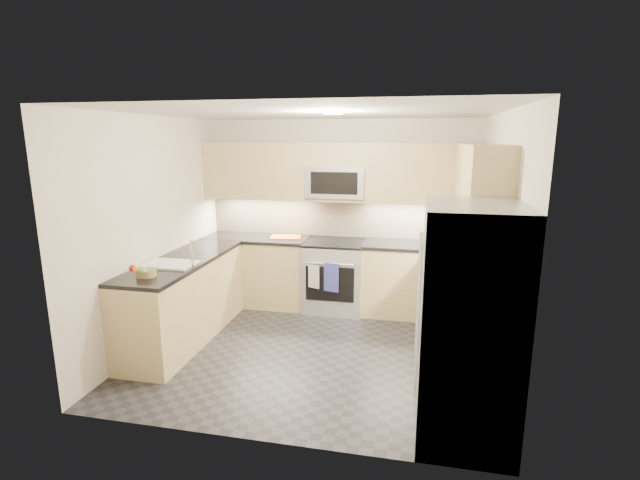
{
  "coord_description": "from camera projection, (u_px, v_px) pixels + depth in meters",
  "views": [
    {
      "loc": [
        1.04,
        -4.55,
        2.26
      ],
      "look_at": [
        0.0,
        0.35,
        1.15
      ],
      "focal_mm": 26.0,
      "sensor_mm": 36.0,
      "label": 1
    }
  ],
  "objects": [
    {
      "name": "dish_towel_check",
      "position": [
        314.0,
        276.0,
        5.83
      ],
      "size": [
        0.15,
        0.07,
        0.3
      ],
      "primitive_type": "cube",
      "rotation": [
        0.0,
        0.0,
        -0.39
      ],
      "color": "silver",
      "rests_on": "oven_handle"
    },
    {
      "name": "fruit_basket",
      "position": [
        146.0,
        273.0,
        4.5
      ],
      "size": [
        0.24,
        0.24,
        0.07
      ],
      "primitive_type": "cylinder",
      "rotation": [
        0.0,
        0.0,
        0.3
      ],
      "color": "olive",
      "rests_on": "countertop_peninsula"
    },
    {
      "name": "countertop_back_right",
      "position": [
        420.0,
        246.0,
        5.87
      ],
      "size": [
        1.42,
        0.63,
        0.04
      ],
      "primitive_type": "cube",
      "color": "black",
      "rests_on": "base_cab_back_right"
    },
    {
      "name": "base_cab_back_left",
      "position": [
        257.0,
        271.0,
        6.41
      ],
      "size": [
        1.42,
        0.6,
        0.9
      ],
      "primitive_type": "cube",
      "color": "tan",
      "rests_on": "floor"
    },
    {
      "name": "upper_cab_right",
      "position": [
        479.0,
        182.0,
        4.58
      ],
      "size": [
        0.35,
        1.95,
        0.75
      ],
      "primitive_type": "cube",
      "color": "tan",
      "rests_on": "wall_right"
    },
    {
      "name": "microwave",
      "position": [
        337.0,
        182.0,
        6.01
      ],
      "size": [
        0.76,
        0.4,
        0.4
      ],
      "primitive_type": "cube",
      "color": "#9B9FA3",
      "rests_on": "upper_cab_back"
    },
    {
      "name": "microwave_door",
      "position": [
        334.0,
        183.0,
        5.82
      ],
      "size": [
        0.6,
        0.01,
        0.28
      ],
      "primitive_type": "cube",
      "color": "black",
      "rests_on": "microwave"
    },
    {
      "name": "fruit_pear",
      "position": [
        142.0,
        270.0,
        4.3
      ],
      "size": [
        0.07,
        0.07,
        0.07
      ],
      "primitive_type": "sphere",
      "color": "#51AA49",
      "rests_on": "fruit_basket"
    },
    {
      "name": "refrigerator",
      "position": [
        468.0,
        324.0,
        3.46
      ],
      "size": [
        0.7,
        0.9,
        1.8
      ],
      "primitive_type": "cube",
      "color": "#A1A3A9",
      "rests_on": "floor"
    },
    {
      "name": "fridge_handle_right",
      "position": [
        418.0,
        305.0,
        3.69
      ],
      "size": [
        0.02,
        0.02,
        1.2
      ],
      "primitive_type": "cylinder",
      "color": "#B2B5BA",
      "rests_on": "refrigerator"
    },
    {
      "name": "cutting_board",
      "position": [
        286.0,
        237.0,
        6.27
      ],
      "size": [
        0.45,
        0.35,
        0.01
      ],
      "primitive_type": "cube",
      "rotation": [
        0.0,
        0.0,
        0.17
      ],
      "color": "orange",
      "rests_on": "countertop_back_left"
    },
    {
      "name": "range_cooktop",
      "position": [
        335.0,
        243.0,
        6.06
      ],
      "size": [
        0.76,
        0.65,
        0.03
      ],
      "primitive_type": "cube",
      "color": "black",
      "rests_on": "gas_range"
    },
    {
      "name": "countertop_peninsula",
      "position": [
        182.0,
        261.0,
        5.15
      ],
      "size": [
        0.63,
        2.0,
        0.04
      ],
      "primitive_type": "cube",
      "color": "black",
      "rests_on": "base_cab_peninsula"
    },
    {
      "name": "upper_cab_back",
      "position": [
        337.0,
        172.0,
        6.01
      ],
      "size": [
        3.6,
        0.35,
        0.75
      ],
      "primitive_type": "cube",
      "color": "tan",
      "rests_on": "wall_back"
    },
    {
      "name": "floor",
      "position": [
        313.0,
        350.0,
        5.04
      ],
      "size": [
        3.6,
        3.2,
        0.0
      ],
      "primitive_type": "cube",
      "color": "black",
      "rests_on": "ground"
    },
    {
      "name": "base_cab_right",
      "position": [
        458.0,
        317.0,
        4.79
      ],
      "size": [
        0.6,
        1.7,
        0.9
      ],
      "primitive_type": "cube",
      "color": "tan",
      "rests_on": "floor"
    },
    {
      "name": "backsplash_back",
      "position": [
        339.0,
        218.0,
        6.31
      ],
      "size": [
        3.6,
        0.01,
        0.51
      ],
      "primitive_type": "cube",
      "color": "tan",
      "rests_on": "wall_back"
    },
    {
      "name": "base_cab_back_right",
      "position": [
        418.0,
        281.0,
        5.97
      ],
      "size": [
        1.42,
        0.6,
        0.9
      ],
      "primitive_type": "cube",
      "color": "tan",
      "rests_on": "floor"
    },
    {
      "name": "fruit_orange",
      "position": [
        136.0,
        270.0,
        4.32
      ],
      "size": [
        0.06,
        0.06,
        0.06
      ],
      "primitive_type": "sphere",
      "color": "orange",
      "rests_on": "fruit_basket"
    },
    {
      "name": "oven_door_glass",
      "position": [
        330.0,
        284.0,
        5.85
      ],
      "size": [
        0.62,
        0.02,
        0.45
      ],
      "primitive_type": "cube",
      "color": "black",
      "rests_on": "gas_range"
    },
    {
      "name": "gas_range",
      "position": [
        334.0,
        276.0,
        6.16
      ],
      "size": [
        0.76,
        0.65,
        0.91
      ],
      "primitive_type": "cube",
      "color": "#ABADB4",
      "rests_on": "floor"
    },
    {
      "name": "sink_basin",
      "position": [
        170.0,
        270.0,
        4.92
      ],
      "size": [
        0.52,
        0.38,
        0.16
      ],
      "primitive_type": "cube",
      "color": "white",
      "rests_on": "base_cab_peninsula"
    },
    {
      "name": "ceiling",
      "position": [
        313.0,
        112.0,
        4.5
      ],
      "size": [
        3.6,
        3.2,
        0.02
      ],
      "primitive_type": "cube",
      "color": "beige",
      "rests_on": "wall_back"
    },
    {
      "name": "backsplash_right",
      "position": [
        489.0,
        241.0,
        4.85
      ],
      "size": [
        0.01,
        2.3,
        0.51
      ],
      "primitive_type": "cube",
      "color": "tan",
      "rests_on": "wall_right"
    },
    {
      "name": "fruit_apple",
      "position": [
        133.0,
        268.0,
        4.36
      ],
      "size": [
        0.07,
        0.07,
        0.07
      ],
      "primitive_type": "sphere",
      "color": "#AF1419",
      "rests_on": "fruit_basket"
    },
    {
      "name": "base_cab_peninsula",
      "position": [
        184.0,
        301.0,
        5.25
      ],
      "size": [
        0.6,
        2.0,
        0.9
      ],
      "primitive_type": "cube",
      "color": "tan",
      "rests_on": "floor"
    },
    {
      "name": "countertop_right",
      "position": [
        461.0,
        273.0,
        4.68
      ],
      "size": [
        0.63,
        1.7,
        0.04
      ],
      "primitive_type": "cube",
      "color": "black",
      "rests_on": "base_cab_right"
    },
    {
      "name": "faucet",
      "position": [
        192.0,
        253.0,
        4.82
      ],
      "size": [
        0.03,
        0.03,
        0.28
      ],
      "primitive_type": "cylinder",
      "color": "silver",
      "rests_on": "countertop_peninsula"
    },
    {
      "name": "utensil_bowl",
      "position": [
        469.0,
        240.0,
        5.74
      ],
      "size": [
        0.34,
        0.34,
        0.16
      ],
      "primitive_type": "cylinder",
      "rotation": [
        0.0,
        0.0,
        -0.3
      ],
      "color": "green",
      "rests_on": "countertop_back_right"
    },
    {
      "name": "oven_handle",
      "position": [
        330.0,
        264.0,
        5.77
      ],
      "size": [
        0.6,
        0.02,
        0.02
      ],
      "primitive_type": "cylinder",
      "rotation": [
        0.0,
        1.57,
        0.0
      ],
      "color": "#B2B5BA",
      "rests_on": "gas_range"
    },
    {
      "name": "wall_right",
      "position": [
        497.0,
        246.0,
        4.41
      ],
      "size": [
        0.02,
        3.2,
        2.5
      ],
      "primitive_type": "cube",
      "color": "beige",
      "rests_on": "floor"
    },
    {
      "name": "wall_left",
      "position": [
        155.0,
        231.0,
        5.14
      ],
      "size": [
        0.02,
        3.2,
        2.5
      ],
      "primitive_type": "cube",
      "color": "beige",
      "rests_on": "floor"
    },
    {
      "name": "dish_towel_blue",
      "position": [
        331.0,
        278.0,
        5.78
      ],
      "size": [
        0.19,
        0.05,
        0.37
      ],
      "primitive_type": "cube",
      "rotation": [
        0.0,
        0.0,
        -0.19
      ],
      "color": "navy",
      "rests_on": "oven_handle"
    },
    {
      "name": "wall_front",
      "position": [
        262.0,
        285.0,
        3.24
      ],
      "size": [
        3.6,
        0.02,
        2.5
      ],
      "primitive_type": "cube",
      "color": "beige",
      "rests_on": "floor"
    },
    {
      "name": "fridge_handle_left",
      "position": [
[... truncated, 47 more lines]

